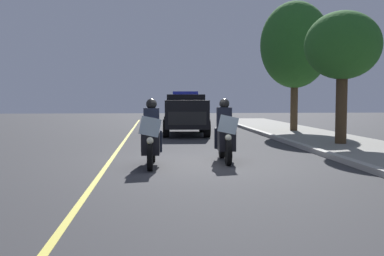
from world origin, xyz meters
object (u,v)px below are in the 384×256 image
object	(u,v)px
police_suv	(185,112)
tree_far_back	(295,45)
tree_mid_block	(343,47)
cyclist_background	(225,113)
police_motorcycle_lead_left	(151,139)
police_motorcycle_lead_right	(225,136)

from	to	relation	value
police_suv	tree_far_back	bearing A→B (deg)	98.52
police_suv	tree_mid_block	world-z (taller)	tree_mid_block
tree_mid_block	tree_far_back	world-z (taller)	tree_far_back
police_suv	cyclist_background	xyz separation A→B (m)	(-5.03, 2.71, -0.22)
tree_mid_block	tree_far_back	xyz separation A→B (m)	(-6.48, 0.30, 0.80)
police_motorcycle_lead_left	tree_far_back	distance (m)	13.35
police_motorcycle_lead_left	cyclist_background	xyz separation A→B (m)	(-14.91, 4.25, 0.14)
police_motorcycle_lead_right	police_suv	bearing A→B (deg)	-177.13
police_suv	cyclist_background	bearing A→B (deg)	151.72
police_motorcycle_lead_right	cyclist_background	bearing A→B (deg)	171.04
tree_far_back	tree_mid_block	bearing A→B (deg)	-2.62
police_motorcycle_lead_left	police_suv	world-z (taller)	police_suv
cyclist_background	tree_far_back	world-z (taller)	tree_far_back
police_motorcycle_lead_right	tree_far_back	size ratio (longest dim) A/B	0.33
cyclist_background	tree_mid_block	bearing A→B (deg)	13.32
cyclist_background	police_suv	bearing A→B (deg)	-28.28
cyclist_background	police_motorcycle_lead_right	bearing A→B (deg)	-8.96
police_motorcycle_lead_left	police_motorcycle_lead_right	bearing A→B (deg)	108.66
police_suv	tree_far_back	world-z (taller)	tree_far_back
police_motorcycle_lead_right	cyclist_background	size ratio (longest dim) A/B	1.22
tree_far_back	police_suv	bearing A→B (deg)	-81.48
police_motorcycle_lead_right	police_motorcycle_lead_left	bearing A→B (deg)	-71.34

